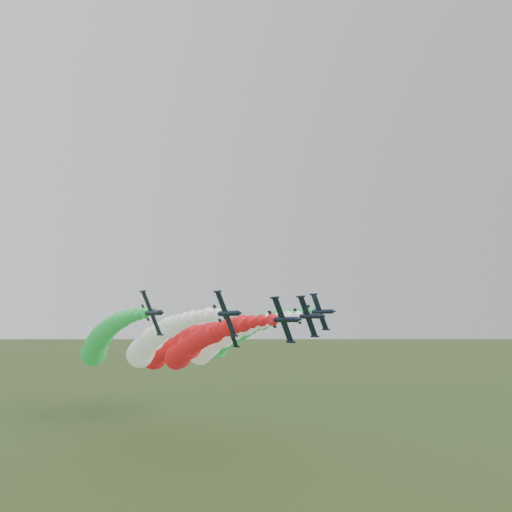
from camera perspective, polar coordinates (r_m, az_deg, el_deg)
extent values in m
cylinder|color=black|center=(92.54, 3.08, -7.27)|extent=(1.34, 8.32, 1.34)
cone|color=black|center=(88.69, 5.01, -7.24)|extent=(1.22, 1.66, 1.22)
cone|color=black|center=(96.19, 1.44, -7.28)|extent=(1.22, 0.83, 1.22)
ellipsoid|color=black|center=(91.29, 3.96, -7.16)|extent=(0.82, 1.74, 0.92)
cube|color=black|center=(92.32, 3.09, -7.30)|extent=(3.74, 1.76, 8.13)
cylinder|color=black|center=(91.33, 2.16, -4.77)|extent=(0.54, 2.40, 0.54)
cylinder|color=black|center=(93.51, 4.01, -9.78)|extent=(0.54, 2.40, 0.54)
cube|color=black|center=(95.94, 2.27, -7.02)|extent=(1.99, 1.39, 0.99)
cube|color=black|center=(95.44, 1.86, -7.25)|extent=(1.53, 1.02, 3.24)
sphere|color=red|center=(95.14, 1.89, -7.28)|extent=(2.35, 2.35, 2.35)
sphere|color=red|center=(98.06, 0.67, -7.37)|extent=(2.44, 2.44, 2.44)
sphere|color=red|center=(101.04, -0.45, -7.52)|extent=(2.69, 2.69, 2.69)
sphere|color=red|center=(104.10, -1.49, -7.71)|extent=(3.61, 3.61, 3.61)
sphere|color=red|center=(107.22, -2.44, -7.93)|extent=(3.63, 3.63, 3.63)
sphere|color=red|center=(110.39, -3.31, -8.18)|extent=(3.90, 3.90, 3.90)
sphere|color=red|center=(113.62, -4.11, -8.44)|extent=(3.78, 3.78, 3.78)
sphere|color=red|center=(116.90, -4.84, -8.72)|extent=(4.97, 4.97, 4.97)
sphere|color=red|center=(120.23, -5.51, -9.00)|extent=(4.73, 4.73, 4.73)
sphere|color=red|center=(123.61, -6.13, -9.29)|extent=(4.75, 4.75, 4.75)
sphere|color=red|center=(127.03, -6.69, -9.60)|extent=(4.95, 4.95, 4.95)
sphere|color=red|center=(130.49, -7.19, -9.90)|extent=(5.21, 5.21, 5.21)
sphere|color=red|center=(133.99, -7.66, -10.21)|extent=(6.66, 6.66, 6.66)
sphere|color=red|center=(137.53, -8.08, -10.52)|extent=(5.63, 5.63, 5.63)
sphere|color=red|center=(141.11, -8.45, -10.83)|extent=(6.53, 6.53, 6.53)
sphere|color=red|center=(144.72, -8.79, -11.15)|extent=(7.39, 7.39, 7.39)
sphere|color=red|center=(148.37, -9.10, -11.46)|extent=(6.55, 6.55, 6.55)
cylinder|color=black|center=(92.77, -3.46, -6.57)|extent=(1.34, 8.32, 1.34)
cone|color=black|center=(88.60, -1.83, -6.53)|extent=(1.22, 1.66, 1.22)
cone|color=black|center=(96.69, -4.84, -6.59)|extent=(1.22, 0.83, 1.22)
ellipsoid|color=black|center=(91.36, -2.68, -6.46)|extent=(0.82, 1.74, 0.92)
cube|color=black|center=(92.54, -3.47, -6.60)|extent=(3.74, 1.76, 8.13)
cylinder|color=black|center=(91.78, -4.42, -4.06)|extent=(0.54, 2.40, 0.54)
cylinder|color=black|center=(93.51, -2.51, -9.09)|extent=(0.54, 2.40, 0.54)
cube|color=black|center=(96.29, -4.03, -6.34)|extent=(1.99, 1.39, 0.99)
cube|color=black|center=(95.87, -4.47, -6.55)|extent=(1.53, 1.02, 3.24)
sphere|color=white|center=(95.56, -4.45, -6.59)|extent=(2.15, 2.15, 2.15)
sphere|color=white|center=(98.68, -5.47, -6.68)|extent=(2.82, 2.82, 2.82)
sphere|color=white|center=(101.85, -6.40, -6.84)|extent=(2.58, 2.58, 2.58)
sphere|color=white|center=(105.07, -7.25, -7.04)|extent=(3.04, 3.04, 3.04)
sphere|color=white|center=(108.34, -8.02, -7.27)|extent=(3.37, 3.37, 3.37)
sphere|color=white|center=(111.65, -8.73, -7.52)|extent=(3.67, 3.67, 3.67)
sphere|color=white|center=(115.01, -9.37, -7.79)|extent=(4.33, 4.33, 4.33)
sphere|color=white|center=(118.40, -9.94, -8.07)|extent=(4.82, 4.82, 4.82)
sphere|color=white|center=(121.83, -10.47, -8.36)|extent=(4.29, 4.29, 4.29)
sphere|color=white|center=(125.29, -10.94, -8.66)|extent=(5.30, 5.30, 5.30)
sphere|color=white|center=(128.79, -11.37, -8.97)|extent=(4.78, 4.78, 4.78)
sphere|color=white|center=(132.33, -11.75, -9.28)|extent=(6.23, 6.23, 6.23)
sphere|color=white|center=(135.89, -12.09, -9.60)|extent=(5.55, 5.55, 5.55)
sphere|color=white|center=(139.49, -12.39, -9.91)|extent=(6.08, 6.08, 6.08)
sphere|color=white|center=(143.11, -12.66, -10.23)|extent=(6.36, 6.36, 6.36)
sphere|color=white|center=(146.77, -12.89, -10.55)|extent=(7.52, 7.52, 7.52)
sphere|color=white|center=(150.45, -13.10, -10.87)|extent=(7.84, 7.84, 7.84)
cylinder|color=black|center=(103.61, 5.93, -6.86)|extent=(1.34, 8.32, 1.34)
cone|color=black|center=(99.91, 7.75, -6.81)|extent=(1.22, 1.66, 1.22)
cone|color=black|center=(107.12, 4.36, -6.90)|extent=(1.22, 0.83, 1.22)
ellipsoid|color=black|center=(102.43, 6.74, -6.76)|extent=(0.82, 1.74, 0.92)
cube|color=black|center=(103.39, 5.94, -6.89)|extent=(3.74, 1.76, 8.13)
cylinder|color=black|center=(102.35, 5.13, -4.63)|extent=(0.54, 2.40, 0.54)
cylinder|color=black|center=(104.61, 6.74, -9.10)|extent=(0.54, 2.40, 0.54)
cube|color=black|center=(106.94, 5.11, -6.66)|extent=(1.99, 1.39, 0.99)
cube|color=black|center=(106.40, 4.75, -6.86)|extent=(1.53, 1.02, 3.24)
sphere|color=white|center=(106.11, 4.80, -6.89)|extent=(2.36, 2.36, 2.36)
sphere|color=white|center=(108.92, 3.62, -6.99)|extent=(2.67, 2.67, 2.67)
sphere|color=white|center=(111.80, 2.53, -7.14)|extent=(2.56, 2.56, 2.56)
sphere|color=white|center=(114.75, 1.52, -7.33)|extent=(3.29, 3.29, 3.29)
sphere|color=white|center=(117.77, 0.58, -7.55)|extent=(3.28, 3.28, 3.28)
sphere|color=white|center=(120.86, -0.29, -7.79)|extent=(3.45, 3.45, 3.45)
sphere|color=white|center=(124.00, -1.10, -8.04)|extent=(4.44, 4.44, 4.44)
sphere|color=white|center=(127.20, -1.85, -8.31)|extent=(3.95, 3.95, 3.95)
sphere|color=white|center=(130.45, -2.54, -8.59)|extent=(4.88, 4.88, 4.88)
sphere|color=white|center=(133.75, -3.18, -8.88)|extent=(5.04, 5.04, 5.04)
sphere|color=white|center=(137.10, -3.77, -9.17)|extent=(6.17, 6.17, 6.17)
sphere|color=white|center=(140.49, -4.31, -9.47)|extent=(5.48, 5.48, 5.48)
sphere|color=white|center=(143.93, -4.80, -9.77)|extent=(5.76, 5.76, 5.76)
sphere|color=white|center=(147.41, -5.26, -10.07)|extent=(6.56, 6.56, 6.56)
sphere|color=white|center=(150.94, -5.68, -10.38)|extent=(6.94, 6.94, 6.94)
sphere|color=white|center=(154.50, -6.06, -10.69)|extent=(6.95, 6.95, 6.95)
sphere|color=white|center=(158.10, -6.40, -11.00)|extent=(7.12, 7.12, 7.12)
cylinder|color=black|center=(97.02, -11.83, -6.37)|extent=(1.34, 8.32, 1.34)
cone|color=black|center=(92.51, -10.66, -6.35)|extent=(1.22, 1.66, 1.22)
cone|color=black|center=(101.22, -12.81, -6.38)|extent=(1.22, 0.83, 1.22)
ellipsoid|color=black|center=(95.45, -11.21, -6.28)|extent=(0.82, 1.74, 0.92)
cube|color=black|center=(96.80, -11.86, -6.40)|extent=(3.74, 1.76, 8.13)
cylinder|color=black|center=(96.27, -12.80, -3.96)|extent=(0.54, 2.40, 0.54)
cylinder|color=black|center=(97.52, -10.92, -8.81)|extent=(0.54, 2.40, 0.54)
cube|color=black|center=(100.64, -12.08, -6.15)|extent=(1.99, 1.39, 0.99)
cube|color=black|center=(100.32, -12.53, -6.35)|extent=(1.53, 1.02, 3.24)
sphere|color=green|center=(100.02, -12.54, -6.38)|extent=(2.16, 2.16, 2.16)
sphere|color=green|center=(103.34, -13.26, -6.46)|extent=(2.54, 2.54, 2.54)
sphere|color=green|center=(106.70, -13.91, -6.61)|extent=(2.87, 2.87, 2.87)
sphere|color=green|center=(110.08, -14.50, -6.79)|extent=(3.18, 3.18, 3.18)
sphere|color=green|center=(113.50, -15.03, -7.01)|extent=(3.71, 3.71, 3.71)
sphere|color=green|center=(116.95, -15.50, -7.25)|extent=(3.82, 3.82, 3.82)
sphere|color=green|center=(120.42, -15.92, -7.51)|extent=(4.02, 4.02, 4.02)
sphere|color=green|center=(123.92, -16.30, -7.78)|extent=(4.51, 4.51, 4.51)
sphere|color=green|center=(127.44, -16.63, -8.06)|extent=(4.50, 4.50, 4.50)
sphere|color=green|center=(130.99, -16.92, -8.35)|extent=(5.20, 5.20, 5.20)
sphere|color=green|center=(134.56, -17.17, -8.65)|extent=(5.53, 5.53, 5.53)
sphere|color=green|center=(138.16, -17.39, -8.95)|extent=(5.75, 5.75, 5.75)
sphere|color=green|center=(141.78, -17.58, -9.26)|extent=(5.81, 5.81, 5.81)
sphere|color=green|center=(145.42, -17.74, -9.57)|extent=(6.44, 6.44, 6.44)
sphere|color=green|center=(149.09, -17.87, -9.88)|extent=(6.55, 6.55, 6.55)
sphere|color=green|center=(152.78, -17.98, -10.19)|extent=(6.81, 6.81, 6.81)
sphere|color=green|center=(156.49, -18.06, -10.51)|extent=(7.42, 7.42, 7.42)
cylinder|color=black|center=(117.38, 7.29, -6.33)|extent=(1.34, 8.32, 1.34)
cone|color=black|center=(113.75, 8.93, -6.27)|extent=(1.22, 1.66, 1.22)
cone|color=black|center=(120.81, 5.86, -6.39)|extent=(1.22, 0.83, 1.22)
ellipsoid|color=black|center=(116.23, 8.02, -6.24)|extent=(0.82, 1.74, 0.92)
cube|color=black|center=(117.16, 7.30, -6.36)|extent=(3.74, 1.76, 8.13)
cylinder|color=black|center=(116.11, 6.59, -4.36)|extent=(0.54, 2.40, 0.54)
cylinder|color=black|center=(118.36, 8.00, -8.32)|extent=(0.54, 2.40, 0.54)
cube|color=black|center=(120.67, 6.52, -6.17)|extent=(1.99, 1.39, 0.99)
cube|color=black|center=(120.12, 6.22, -6.35)|extent=(1.53, 1.02, 3.24)
sphere|color=green|center=(119.82, 6.26, -6.37)|extent=(2.20, 2.20, 2.20)
sphere|color=green|center=(122.57, 5.18, -6.47)|extent=(2.10, 2.10, 2.10)
sphere|color=green|center=(125.39, 4.18, -6.62)|extent=(2.67, 2.67, 2.67)
sphere|color=green|center=(128.28, 3.23, -6.81)|extent=(3.03, 3.03, 3.03)
sphere|color=green|center=(131.24, 2.35, -7.02)|extent=(3.55, 3.55, 3.55)
sphere|color=green|center=(134.26, 1.53, -7.25)|extent=(3.42, 3.42, 3.42)
sphere|color=green|center=(137.34, 0.76, -7.50)|extent=(4.61, 4.61, 4.61)
sphere|color=green|center=(140.48, 0.04, -7.76)|extent=(4.11, 4.11, 4.11)
sphere|color=green|center=(143.67, -0.62, -8.02)|extent=(4.70, 4.70, 4.70)
sphere|color=green|center=(146.92, -1.24, -8.30)|extent=(5.29, 5.29, 5.29)
sphere|color=green|center=(150.21, -1.82, -8.58)|extent=(5.84, 5.84, 5.84)
sphere|color=green|center=(153.55, -2.36, -8.87)|extent=(5.85, 5.85, 5.85)
sphere|color=green|center=(156.94, -2.85, -9.16)|extent=(6.77, 6.77, 6.77)
sphere|color=green|center=(160.37, -3.31, -9.46)|extent=(5.90, 5.90, 5.90)
sphere|color=green|center=(163.85, -3.73, -9.76)|extent=(6.22, 6.22, 6.22)
sphere|color=green|center=(167.37, -4.12, -10.06)|extent=(6.30, 6.30, 6.30)
sphere|color=green|center=(170.93, -4.48, -10.35)|extent=(7.45, 7.45, 7.45)
cylinder|color=black|center=(113.91, -3.02, -8.26)|extent=(1.34, 8.32, 1.34)
cone|color=black|center=(109.75, -1.68, -8.29)|extent=(1.22, 1.66, 1.22)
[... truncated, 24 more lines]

